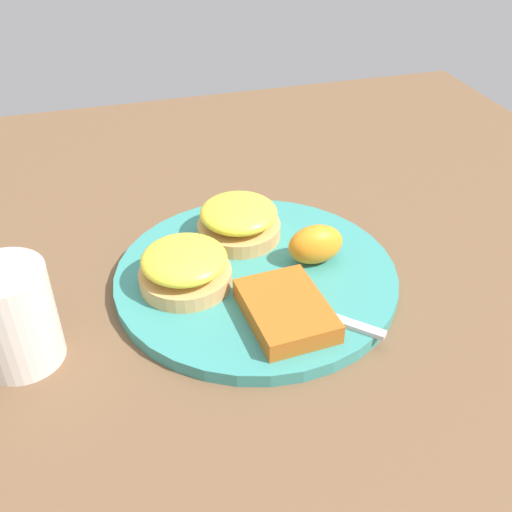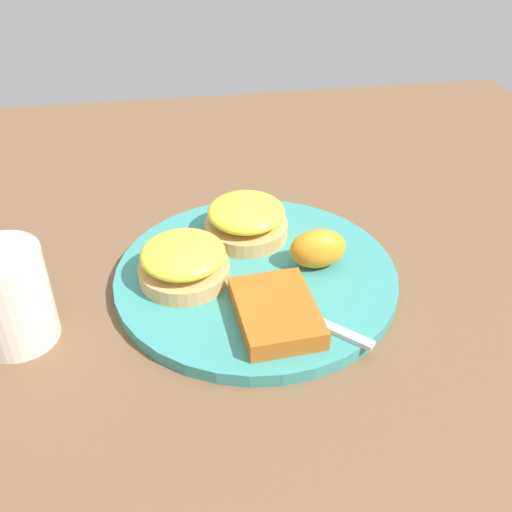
% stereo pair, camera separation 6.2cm
% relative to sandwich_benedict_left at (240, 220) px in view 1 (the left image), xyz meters
% --- Properties ---
extents(ground_plane, '(1.10, 1.10, 0.00)m').
position_rel_sandwich_benedict_left_xyz_m(ground_plane, '(-0.07, 0.00, -0.04)').
color(ground_plane, brown).
extents(plate, '(0.30, 0.30, 0.01)m').
position_rel_sandwich_benedict_left_xyz_m(plate, '(-0.07, 0.00, -0.03)').
color(plate, teal).
rests_on(plate, ground_plane).
extents(sandwich_benedict_left, '(0.09, 0.09, 0.05)m').
position_rel_sandwich_benedict_left_xyz_m(sandwich_benedict_left, '(0.00, 0.00, 0.00)').
color(sandwich_benedict_left, tan).
rests_on(sandwich_benedict_left, plate).
extents(sandwich_benedict_right, '(0.09, 0.09, 0.05)m').
position_rel_sandwich_benedict_left_xyz_m(sandwich_benedict_right, '(-0.07, 0.08, 0.00)').
color(sandwich_benedict_right, tan).
rests_on(sandwich_benedict_right, plate).
extents(hashbrown_patty, '(0.11, 0.08, 0.02)m').
position_rel_sandwich_benedict_left_xyz_m(hashbrown_patty, '(-0.15, -0.01, -0.01)').
color(hashbrown_patty, '#B15B1B').
rests_on(hashbrown_patty, plate).
extents(orange_wedge, '(0.04, 0.06, 0.04)m').
position_rel_sandwich_benedict_left_xyz_m(orange_wedge, '(-0.07, -0.06, 0.00)').
color(orange_wedge, orange).
rests_on(orange_wedge, plate).
extents(fork, '(0.17, 0.18, 0.00)m').
position_rel_sandwich_benedict_left_xyz_m(fork, '(-0.11, 0.01, -0.02)').
color(fork, silver).
rests_on(fork, plate).
extents(cup, '(0.11, 0.07, 0.10)m').
position_rel_sandwich_benedict_left_xyz_m(cup, '(-0.12, 0.24, 0.01)').
color(cup, silver).
rests_on(cup, ground_plane).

